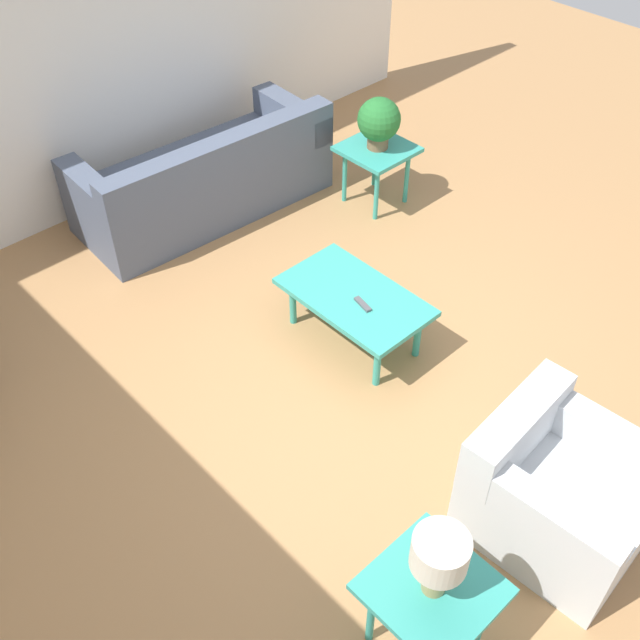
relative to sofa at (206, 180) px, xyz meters
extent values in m
plane|color=#A87A4C|center=(-2.28, 0.52, -0.31)|extent=(14.00, 14.00, 0.00)
cube|color=white|center=(0.78, 0.52, 1.04)|extent=(0.12, 7.20, 2.70)
cube|color=#4C566B|center=(0.05, 0.00, -0.09)|extent=(1.03, 2.22, 0.45)
cube|color=#4C566B|center=(-0.30, 0.02, 0.32)|extent=(0.32, 2.18, 0.37)
cube|color=#4C566B|center=(0.00, -0.99, 0.26)|extent=(0.92, 0.25, 0.24)
cube|color=#4C566B|center=(0.11, 0.98, 0.26)|extent=(0.92, 0.25, 0.24)
cube|color=silver|center=(-3.89, 0.50, -0.09)|extent=(0.95, 0.88, 0.43)
cube|color=silver|center=(-3.55, 0.52, 0.29)|extent=(0.25, 0.83, 0.34)
cube|color=silver|center=(-3.91, 0.83, 0.23)|extent=(0.90, 0.22, 0.22)
cube|color=silver|center=(-3.87, 0.17, 0.23)|extent=(0.90, 0.22, 0.22)
cube|color=teal|center=(-2.02, 0.22, 0.08)|extent=(1.05, 0.61, 0.04)
cylinder|color=teal|center=(-2.44, 0.02, -0.12)|extent=(0.05, 0.05, 0.37)
cylinder|color=teal|center=(-1.59, 0.02, -0.12)|extent=(0.05, 0.05, 0.37)
cylinder|color=teal|center=(-2.44, 0.43, -0.12)|extent=(0.05, 0.05, 0.37)
cylinder|color=teal|center=(-1.59, 0.43, -0.12)|extent=(0.05, 0.05, 0.37)
cube|color=teal|center=(-0.90, -1.16, 0.21)|extent=(0.57, 0.57, 0.04)
cylinder|color=teal|center=(-1.09, -1.36, -0.06)|extent=(0.04, 0.04, 0.50)
cylinder|color=teal|center=(-0.71, -1.36, -0.06)|extent=(0.04, 0.04, 0.50)
cylinder|color=teal|center=(-1.09, -0.97, -0.06)|extent=(0.04, 0.04, 0.50)
cylinder|color=teal|center=(-0.71, -0.97, -0.06)|extent=(0.04, 0.04, 0.50)
cube|color=teal|center=(-3.81, 1.53, 0.21)|extent=(0.57, 0.57, 0.04)
cylinder|color=teal|center=(-4.01, 1.33, -0.06)|extent=(0.04, 0.04, 0.50)
cylinder|color=teal|center=(-3.62, 1.33, -0.06)|extent=(0.04, 0.04, 0.50)
cylinder|color=teal|center=(-3.62, 1.72, -0.06)|extent=(0.04, 0.04, 0.50)
cylinder|color=brown|center=(-0.90, -1.16, 0.28)|extent=(0.18, 0.18, 0.10)
sphere|color=#236B2D|center=(-0.90, -1.16, 0.49)|extent=(0.36, 0.36, 0.36)
cylinder|color=#997F4C|center=(-3.81, 1.53, 0.34)|extent=(0.11, 0.11, 0.22)
cylinder|color=beige|center=(-3.81, 1.53, 0.54)|extent=(0.26, 0.26, 0.18)
cube|color=#4C4C51|center=(-2.13, 0.26, 0.11)|extent=(0.16, 0.07, 0.02)
camera|label=1|loc=(-4.68, 3.06, 3.48)|focal=42.00mm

